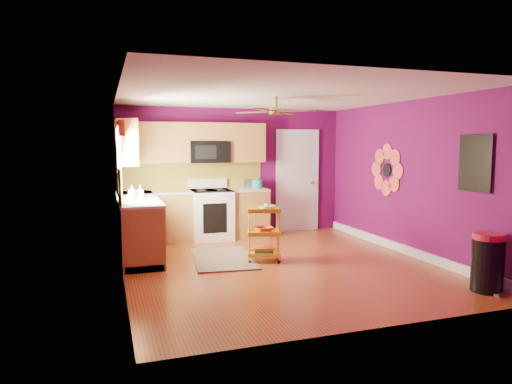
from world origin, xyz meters
name	(u,v)px	position (x,y,z in m)	size (l,w,h in m)	color
ground	(280,265)	(0.00, 0.00, 0.00)	(5.00, 5.00, 0.00)	maroon
room_envelope	(282,156)	(0.03, 0.00, 1.63)	(4.54, 5.04, 2.52)	#5B0A4A
lower_cabinets	(171,222)	(-1.35, 1.82, 0.43)	(2.81, 2.31, 0.94)	brown
electric_range	(211,214)	(-0.55, 2.17, 0.48)	(0.76, 0.66, 1.13)	white
upper_cabinetry	(173,144)	(-1.24, 2.17, 1.80)	(2.80, 2.30, 1.26)	brown
left_window	(119,148)	(-2.22, 1.05, 1.74)	(0.08, 1.35, 1.08)	white
panel_door	(297,182)	(1.35, 2.47, 1.02)	(0.95, 0.11, 2.15)	white
right_wall_art	(422,167)	(2.23, -0.34, 1.44)	(0.04, 2.74, 1.04)	black
ceiling_fan	(276,111)	(0.00, 0.20, 2.29)	(1.01, 1.01, 0.26)	#BF8C3F
shag_rug	(223,258)	(-0.72, 0.60, 0.01)	(0.91, 1.48, 0.02)	black
rolling_cart	(264,232)	(-0.15, 0.29, 0.46)	(0.58, 0.49, 0.90)	yellow
trash_can	(488,262)	(1.96, -1.94, 0.36)	(0.49, 0.49, 0.72)	black
teal_kettle	(258,184)	(0.40, 2.21, 1.02)	(0.18, 0.18, 0.21)	teal
toaster	(248,183)	(0.23, 2.32, 1.03)	(0.22, 0.15, 0.18)	beige
soap_bottle_a	(140,192)	(-1.91, 1.21, 1.04)	(0.09, 0.10, 0.21)	#EA3F72
soap_bottle_b	(132,191)	(-2.02, 1.64, 1.03)	(0.14, 0.14, 0.17)	white
counter_dish	(136,192)	(-1.93, 1.94, 0.97)	(0.24, 0.24, 0.06)	white
counter_cup	(132,198)	(-2.07, 0.84, 0.99)	(0.14, 0.14, 0.11)	white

